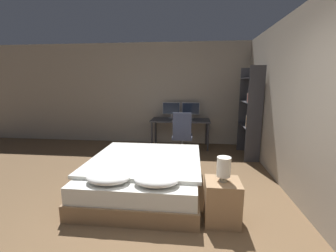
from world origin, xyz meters
The scene contains 12 objects.
wall_back centered at (0.00, 4.23, 1.35)m, with size 12.00×0.06×2.70m.
wall_side_right centered at (1.87, 1.50, 1.35)m, with size 0.06×12.00×2.70m.
bed centered at (-0.32, 1.34, 0.25)m, with size 1.70×1.97×0.57m.
nightstand centered at (0.77, 0.63, 0.26)m, with size 0.41×0.38×0.52m.
bedside_lamp centered at (0.77, 0.63, 0.70)m, with size 0.16×0.16×0.29m.
desk centered at (0.09, 3.81, 0.64)m, with size 1.49×0.70×0.73m.
monitor_left centered at (-0.17, 4.05, 0.97)m, with size 0.47×0.16×0.42m.
monitor_right centered at (0.35, 4.05, 0.97)m, with size 0.47×0.16×0.42m.
keyboard centered at (0.09, 3.56, 0.73)m, with size 0.38×0.13×0.02m.
computer_mouse centered at (0.37, 3.56, 0.74)m, with size 0.07×0.05×0.04m.
office_chair centered at (0.18, 3.00, 0.41)m, with size 0.52×0.52×1.03m.
bookshelf centered at (1.67, 3.17, 1.09)m, with size 0.31×0.87×2.00m.
Camera 1 is at (0.39, -1.89, 1.66)m, focal length 24.00 mm.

